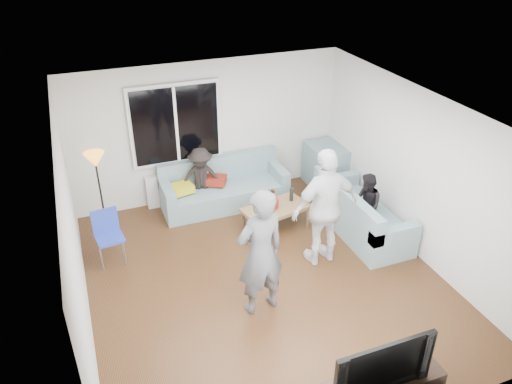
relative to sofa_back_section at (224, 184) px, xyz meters
name	(u,v)px	position (x,y,z in m)	size (l,w,h in m)	color
floor	(264,279)	(-0.12, -2.27, -0.45)	(5.00, 5.50, 0.04)	#56351C
ceiling	(266,113)	(-0.12, -2.27, 2.20)	(5.00, 5.50, 0.04)	white
wall_back	(208,131)	(-0.12, 0.50, 0.88)	(5.00, 0.04, 2.60)	silver
wall_front	(378,349)	(-0.12, -5.04, 0.88)	(5.00, 0.04, 2.60)	silver
wall_left	(72,242)	(-2.64, -2.27, 0.88)	(0.04, 5.50, 2.60)	silver
wall_right	(418,173)	(2.40, -2.27, 0.88)	(0.04, 5.50, 2.60)	silver
window_frame	(176,124)	(-0.72, 0.42, 1.12)	(1.62, 0.06, 1.47)	white
window_glass	(176,125)	(-0.72, 0.38, 1.12)	(1.50, 0.02, 1.35)	black
window_mullion	(176,125)	(-0.72, 0.37, 1.12)	(0.05, 0.03, 1.35)	white
radiator	(181,187)	(-0.72, 0.38, -0.11)	(1.30, 0.12, 0.62)	silver
potted_plant	(192,162)	(-0.49, 0.35, 0.39)	(0.21, 0.17, 0.39)	#315A24
vase	(163,172)	(-1.03, 0.35, 0.28)	(0.17, 0.17, 0.18)	white
sofa_back_section	(224,184)	(0.00, 0.00, 0.00)	(2.30, 0.85, 0.85)	gray
sofa_right_section	(363,209)	(1.90, -1.68, 0.00)	(0.85, 2.00, 0.85)	gray
sofa_corner	(331,165)	(2.21, 0.00, 0.00)	(0.85, 0.85, 0.85)	gray
cushion_yellow	(182,188)	(-0.79, -0.02, 0.09)	(0.38, 0.32, 0.14)	gold
cushion_red	(216,180)	(-0.14, 0.06, 0.09)	(0.36, 0.30, 0.13)	maroon
coffee_table	(275,217)	(0.58, -1.05, -0.22)	(1.10, 0.60, 0.40)	#906745
pitcher	(274,203)	(0.54, -1.05, 0.06)	(0.17, 0.17, 0.17)	maroon
side_chair	(110,239)	(-2.17, -1.03, 0.01)	(0.40, 0.40, 0.86)	#293EB2
floor_lamp	(101,197)	(-2.17, -0.33, 0.36)	(0.32, 0.32, 1.56)	orange
player_left	(260,253)	(-0.40, -2.82, 0.51)	(0.68, 0.45, 1.86)	#4D4E52
player_right	(325,208)	(0.90, -2.15, 0.52)	(1.11, 0.46, 1.90)	silver
spectator_right	(366,205)	(1.90, -1.76, 0.13)	(0.54, 0.42, 1.11)	black
spectator_back	(201,179)	(-0.41, 0.03, 0.17)	(0.77, 0.45, 1.20)	black
television	(378,360)	(0.14, -4.77, 0.34)	(1.14, 0.15, 0.66)	black
bottle_b	(273,205)	(0.48, -1.16, 0.11)	(0.08, 0.08, 0.26)	#408918
bottle_e	(291,194)	(0.92, -0.94, 0.10)	(0.07, 0.07, 0.24)	black
bottle_c	(273,196)	(0.60, -0.85, 0.09)	(0.07, 0.07, 0.23)	black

